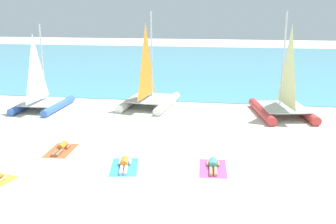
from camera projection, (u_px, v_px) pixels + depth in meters
ground_plane at (178, 113)px, 23.89m from camera, size 120.00×120.00×0.00m
ocean_water at (203, 63)px, 45.81m from camera, size 120.00×40.00×0.05m
sailboat_red at (283, 101)px, 23.09m from camera, size 3.80×5.20×6.19m
sailboat_white at (149, 93)px, 25.34m from camera, size 3.57×5.07×6.18m
sailboat_blue at (41, 97)px, 24.66m from camera, size 2.72×4.20×5.42m
towel_center_left at (61, 150)px, 17.62m from camera, size 1.18×1.95×0.01m
sunbather_center_left at (61, 147)px, 17.65m from camera, size 0.56×1.56×0.30m
towel_center_right at (124, 167)px, 15.78m from camera, size 1.43×2.07×0.01m
sunbather_center_right at (124, 164)px, 15.81m from camera, size 0.68×1.56×0.30m
towel_rightmost at (213, 168)px, 15.64m from camera, size 1.20×1.96×0.01m
sunbather_rightmost at (213, 165)px, 15.68m from camera, size 0.56×1.57×0.30m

